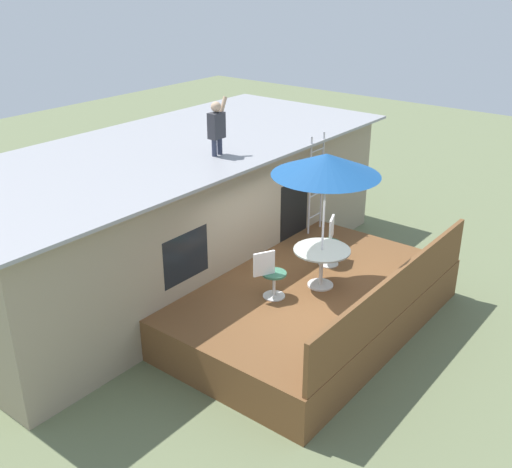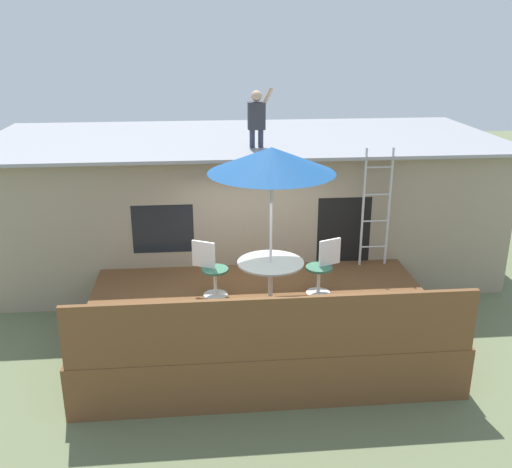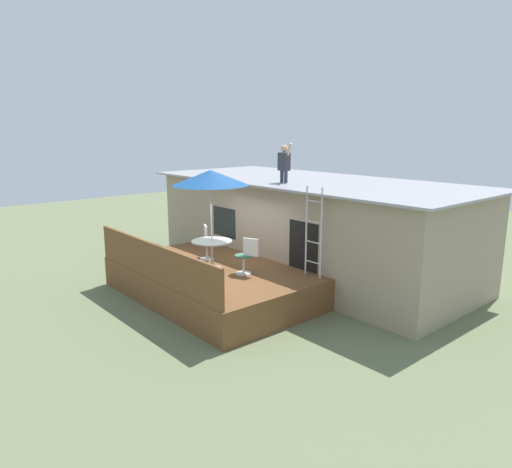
# 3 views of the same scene
# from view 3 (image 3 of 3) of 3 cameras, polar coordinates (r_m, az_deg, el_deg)

# --- Properties ---
(ground_plane) EXTENTS (40.00, 40.00, 0.00)m
(ground_plane) POSITION_cam_3_polar(r_m,az_deg,el_deg) (12.66, -5.16, -7.45)
(ground_plane) COLOR #66704C
(house) EXTENTS (10.50, 4.50, 2.85)m
(house) POSITION_cam_3_polar(r_m,az_deg,el_deg) (14.58, 6.31, 1.01)
(house) COLOR gray
(house) RESTS_ON ground
(deck) EXTENTS (5.57, 3.51, 0.80)m
(deck) POSITION_cam_3_polar(r_m,az_deg,el_deg) (12.53, -5.20, -5.73)
(deck) COLOR brown
(deck) RESTS_ON ground
(deck_railing) EXTENTS (5.47, 0.08, 0.90)m
(deck_railing) POSITION_cam_3_polar(r_m,az_deg,el_deg) (11.43, -12.25, -3.31)
(deck_railing) COLOR brown
(deck_railing) RESTS_ON deck
(patio_table) EXTENTS (1.04, 1.04, 0.74)m
(patio_table) POSITION_cam_3_polar(r_m,az_deg,el_deg) (12.09, -5.35, -1.55)
(patio_table) COLOR silver
(patio_table) RESTS_ON deck
(patio_umbrella) EXTENTS (1.90, 1.90, 2.54)m
(patio_umbrella) POSITION_cam_3_polar(r_m,az_deg,el_deg) (11.79, -5.53, 6.78)
(patio_umbrella) COLOR silver
(patio_umbrella) RESTS_ON deck
(step_ladder) EXTENTS (0.52, 0.04, 2.20)m
(step_ladder) POSITION_cam_3_polar(r_m,az_deg,el_deg) (11.41, 6.98, 0.22)
(step_ladder) COLOR silver
(step_ladder) RESTS_ON deck
(person_figure) EXTENTS (0.47, 0.20, 1.11)m
(person_figure) POSITION_cam_3_polar(r_m,az_deg,el_deg) (13.34, 3.44, 8.79)
(person_figure) COLOR #33384C
(person_figure) RESTS_ON house
(patio_chair_left) EXTENTS (0.59, 0.44, 0.92)m
(patio_chair_left) POSITION_cam_3_polar(r_m,az_deg,el_deg) (13.12, -6.00, -1.03)
(patio_chair_left) COLOR silver
(patio_chair_left) RESTS_ON deck
(patio_chair_right) EXTENTS (0.60, 0.44, 0.92)m
(patio_chair_right) POSITION_cam_3_polar(r_m,az_deg,el_deg) (11.64, -1.20, -2.70)
(patio_chair_right) COLOR silver
(patio_chair_right) RESTS_ON deck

